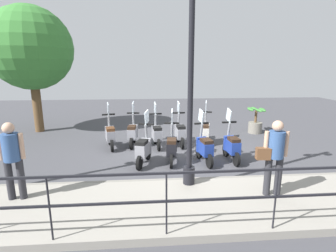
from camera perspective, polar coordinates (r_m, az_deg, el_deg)
name	(u,v)px	position (r m, az deg, el deg)	size (l,w,h in m)	color
ground_plane	(184,154)	(8.47, 3.50, -6.18)	(28.00, 28.00, 0.00)	#424247
promenade_walkway	(206,202)	(5.61, 8.27, -16.14)	(2.20, 20.00, 0.15)	gray
fence_railing	(223,188)	(4.33, 11.80, -13.15)	(0.04, 16.03, 1.07)	black
lamp_post_near	(190,92)	(5.61, 4.91, 7.41)	(0.26, 0.90, 4.70)	black
pedestrian_with_bag	(274,152)	(5.74, 22.14, -5.36)	(0.35, 0.65, 1.59)	#28282D
pedestrian_distant	(12,155)	(6.00, -30.82, -5.49)	(0.34, 0.49, 1.59)	#28282D
tree_large	(31,49)	(12.31, -27.73, 14.67)	(3.33, 3.33, 5.12)	brown
potted_palm	(255,122)	(11.57, 18.49, 0.73)	(1.06, 0.66, 1.05)	slate
scooter_near_0	(232,146)	(7.97, 13.66, -4.15)	(1.23, 0.44, 1.54)	black
scooter_near_1	(204,147)	(7.67, 7.91, -4.58)	(1.23, 0.46, 1.54)	black
scooter_near_2	(172,147)	(7.61, 0.81, -4.59)	(1.23, 0.44, 1.54)	black
scooter_near_3	(144,148)	(7.51, -5.31, -4.90)	(1.20, 0.55, 1.54)	black
scooter_far_0	(205,131)	(9.49, 8.06, -1.11)	(1.21, 0.51, 1.54)	black
scooter_far_1	(180,132)	(9.25, 2.62, -1.38)	(1.23, 0.44, 1.54)	black
scooter_far_2	(157,134)	(9.06, -2.46, -1.68)	(1.23, 0.44, 1.54)	black
scooter_far_3	(133,133)	(9.28, -7.71, -1.43)	(1.23, 0.44, 1.54)	black
scooter_far_4	(110,134)	(9.16, -12.47, -1.82)	(1.22, 0.51, 1.54)	black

